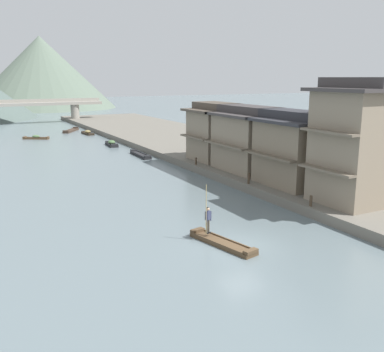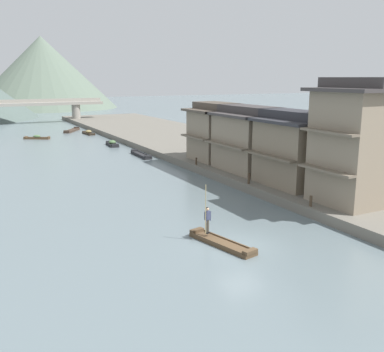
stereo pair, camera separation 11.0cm
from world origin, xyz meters
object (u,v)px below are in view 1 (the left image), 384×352
at_px(boat_moored_third, 112,144).
at_px(mooring_post_dock_far, 196,161).
at_px(house_waterfront_tall, 248,139).
at_px(house_waterfront_second, 294,149).
at_px(house_waterfront_narrow, 216,132).
at_px(house_waterfront_nearest, 361,142).
at_px(mooring_post_dock_near, 311,201).
at_px(boat_moored_far, 88,133).
at_px(boat_foreground_poled, 222,243).
at_px(boat_moored_second, 36,138).
at_px(boatman_person, 208,217).
at_px(mooring_post_dock_mid, 249,178).
at_px(boat_midriver_drifting, 71,131).
at_px(stone_bridge, 33,107).
at_px(boat_moored_nearest, 140,155).

height_order(boat_moored_third, mooring_post_dock_far, mooring_post_dock_far).
bearing_deg(house_waterfront_tall, house_waterfront_second, -91.29).
bearing_deg(house_waterfront_tall, house_waterfront_narrow, 88.72).
bearing_deg(house_waterfront_nearest, mooring_post_dock_near, 170.74).
height_order(boat_moored_far, house_waterfront_nearest, house_waterfront_nearest).
relative_size(house_waterfront_narrow, mooring_post_dock_far, 8.53).
xyz_separation_m(boat_foreground_poled, boat_moored_second, (-2.46, 51.91, 0.10)).
xyz_separation_m(boatman_person, boat_moored_third, (6.22, 38.34, -1.10)).
bearing_deg(boatman_person, house_waterfront_nearest, -0.01).
height_order(mooring_post_dock_near, mooring_post_dock_mid, mooring_post_dock_mid).
bearing_deg(boat_moored_far, house_waterfront_tall, -82.63).
bearing_deg(mooring_post_dock_far, boatman_person, -116.15).
distance_m(boat_midriver_drifting, mooring_post_dock_far, 40.94).
bearing_deg(house_waterfront_nearest, house_waterfront_tall, 92.48).
bearing_deg(boat_moored_third, boat_moored_far, 88.60).
bearing_deg(mooring_post_dock_far, boat_moored_second, 107.89).
bearing_deg(boat_midriver_drifting, mooring_post_dock_mid, -85.87).
xyz_separation_m(boat_moored_far, mooring_post_dock_near, (2.00, -52.20, 0.83)).
bearing_deg(house_waterfront_narrow, mooring_post_dock_near, -100.18).
relative_size(mooring_post_dock_near, stone_bridge, 0.03).
bearing_deg(boat_midriver_drifting, boat_moored_nearest, -86.51).
bearing_deg(house_waterfront_second, boat_midriver_drifting, 97.27).
relative_size(boat_moored_second, boat_midriver_drifting, 0.72).
distance_m(boat_moored_nearest, house_waterfront_tall, 16.81).
relative_size(boat_foreground_poled, house_waterfront_nearest, 0.55).
height_order(boatman_person, boat_moored_far, boatman_person).
height_order(boatman_person, house_waterfront_tall, house_waterfront_tall).
height_order(house_waterfront_second, house_waterfront_narrow, same).
xyz_separation_m(boat_foreground_poled, house_waterfront_tall, (11.45, 14.03, 3.60)).
bearing_deg(boatman_person, boat_moored_second, 92.45).
bearing_deg(boat_moored_third, boat_midriver_drifting, 93.65).
xyz_separation_m(boat_moored_far, house_waterfront_tall, (5.17, -39.98, 3.46)).
xyz_separation_m(boat_moored_nearest, mooring_post_dock_mid, (1.81, -20.40, 1.02)).
relative_size(boat_moored_third, mooring_post_dock_near, 4.99).
distance_m(mooring_post_dock_mid, mooring_post_dock_far, 9.37).
xyz_separation_m(boatman_person, house_waterfront_second, (11.59, 6.15, 2.33)).
xyz_separation_m(boat_moored_second, mooring_post_dock_near, (10.74, -50.10, 0.87)).
relative_size(boat_foreground_poled, boat_midriver_drifting, 0.89).
relative_size(boat_moored_third, boat_moored_far, 0.94).
bearing_deg(boat_midriver_drifting, mooring_post_dock_far, -84.92).
bearing_deg(stone_bridge, mooring_post_dock_near, -84.47).
xyz_separation_m(boat_moored_nearest, house_waterfront_second, (4.83, -22.34, 3.57)).
relative_size(boat_moored_nearest, house_waterfront_second, 0.80).
relative_size(house_waterfront_tall, stone_bridge, 0.25).
bearing_deg(mooring_post_dock_near, boat_midriver_drifting, 93.60).
distance_m(boat_moored_second, mooring_post_dock_far, 34.95).
bearing_deg(stone_bridge, house_waterfront_second, -81.60).
bearing_deg(house_waterfront_nearest, house_waterfront_narrow, 91.25).
bearing_deg(boat_moored_third, house_waterfront_narrow, -73.67).
bearing_deg(mooring_post_dock_far, boat_foreground_poled, -113.93).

